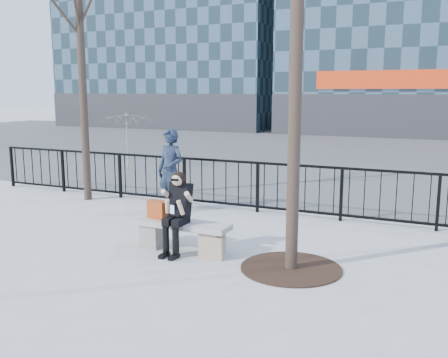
% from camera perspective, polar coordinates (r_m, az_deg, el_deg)
% --- Properties ---
extents(ground, '(120.00, 120.00, 0.00)m').
position_cam_1_polar(ground, '(8.36, -4.81, -8.12)').
color(ground, '#9C9B97').
rests_on(ground, ground).
extents(street_surface, '(60.00, 23.00, 0.01)m').
position_cam_1_polar(street_surface, '(22.42, 14.22, 3.10)').
color(street_surface, '#474747').
rests_on(street_surface, ground).
extents(railing, '(14.00, 0.06, 1.10)m').
position_cam_1_polar(railing, '(10.86, 2.87, -0.84)').
color(railing, black).
rests_on(railing, ground).
extents(tree_grate, '(1.50, 1.50, 0.02)m').
position_cam_1_polar(tree_grate, '(7.57, 7.67, -10.06)').
color(tree_grate, black).
rests_on(tree_grate, ground).
extents(bench_main, '(1.65, 0.46, 0.49)m').
position_cam_1_polar(bench_main, '(8.28, -4.84, -6.14)').
color(bench_main, slate).
rests_on(bench_main, ground).
extents(seated_woman, '(0.50, 0.64, 1.34)m').
position_cam_1_polar(seated_woman, '(8.05, -5.44, -3.90)').
color(seated_woman, black).
rests_on(seated_woman, ground).
extents(handbag, '(0.40, 0.26, 0.30)m').
position_cam_1_polar(handbag, '(8.43, -7.55, -3.50)').
color(handbag, '#9F3A13').
rests_on(handbag, bench_main).
extents(shopping_bag, '(0.39, 0.18, 0.36)m').
position_cam_1_polar(shopping_bag, '(7.87, -1.43, -7.88)').
color(shopping_bag, beige).
rests_on(shopping_bag, ground).
extents(standing_man, '(0.73, 0.55, 1.80)m').
position_cam_1_polar(standing_man, '(10.82, -6.12, 0.95)').
color(standing_man, black).
rests_on(standing_man, ground).
extents(vendor_umbrella, '(2.44, 2.47, 1.92)m').
position_cam_1_polar(vendor_umbrella, '(16.95, -11.13, 4.32)').
color(vendor_umbrella, yellow).
rests_on(vendor_umbrella, ground).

